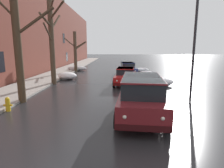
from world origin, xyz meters
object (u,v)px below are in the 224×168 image
suv_maroon_approaching_near_lane (141,95)px  fire_hydrant (8,104)px  bare_tree_far_down_block (76,50)px  sedan_red_parked_kerbside_close (125,76)px  street_lamp_post (195,41)px  sedan_darkblue_parked_kerbside_mid (128,68)px  bare_tree_second_along_sidewalk (18,44)px  bare_tree_mid_block (52,37)px

suv_maroon_approaching_near_lane → fire_hydrant: bearing=175.0°
bare_tree_far_down_block → fire_hydrant: bearing=-89.8°
sedan_red_parked_kerbside_close → street_lamp_post: 6.72m
street_lamp_post → sedan_red_parked_kerbside_close: bearing=125.5°
suv_maroon_approaching_near_lane → fire_hydrant: (-6.42, 0.56, -0.63)m
sedan_darkblue_parked_kerbside_mid → bare_tree_far_down_block: bearing=156.2°
bare_tree_second_along_sidewalk → suv_maroon_approaching_near_lane: bearing=-18.8°
bare_tree_far_down_block → street_lamp_post: bearing=-55.8°
bare_tree_mid_block → fire_hydrant: size_ratio=10.36×
bare_tree_second_along_sidewalk → fire_hydrant: bare_tree_second_along_sidewalk is taller
bare_tree_second_along_sidewalk → bare_tree_far_down_block: bare_tree_second_along_sidewalk is taller
suv_maroon_approaching_near_lane → street_lamp_post: size_ratio=0.80×
suv_maroon_approaching_near_lane → sedan_red_parked_kerbside_close: suv_maroon_approaching_near_lane is taller
sedan_red_parked_kerbside_close → suv_maroon_approaching_near_lane: bearing=-87.4°
bare_tree_far_down_block → sedan_red_parked_kerbside_close: bare_tree_far_down_block is taller
bare_tree_mid_block → sedan_darkblue_parked_kerbside_mid: bearing=42.9°
fire_hydrant → bare_tree_second_along_sidewalk: bearing=91.9°
bare_tree_second_along_sidewalk → street_lamp_post: bearing=2.8°
suv_maroon_approaching_near_lane → sedan_red_parked_kerbside_close: 7.71m
bare_tree_mid_block → bare_tree_far_down_block: (0.00, 9.17, -1.19)m
bare_tree_far_down_block → sedan_red_parked_kerbside_close: bearing=-56.5°
bare_tree_mid_block → sedan_darkblue_parked_kerbside_mid: 9.67m
bare_tree_far_down_block → sedan_darkblue_parked_kerbside_mid: size_ratio=1.20×
bare_tree_second_along_sidewalk → fire_hydrant: 3.35m
bare_tree_far_down_block → sedan_red_parked_kerbside_close: (6.12, -9.24, -2.01)m
sedan_darkblue_parked_kerbside_mid → fire_hydrant: (-6.63, -13.43, -0.40)m
fire_hydrant → bare_tree_far_down_block: bearing=90.2°
suv_maroon_approaching_near_lane → sedan_darkblue_parked_kerbside_mid: suv_maroon_approaching_near_lane is taller
bare_tree_mid_block → street_lamp_post: 10.97m
bare_tree_mid_block → sedan_red_parked_kerbside_close: 6.91m
bare_tree_mid_block → suv_maroon_approaching_near_lane: bare_tree_mid_block is taller
bare_tree_far_down_block → sedan_darkblue_parked_kerbside_mid: 7.57m
sedan_red_parked_kerbside_close → sedan_darkblue_parked_kerbside_mid: size_ratio=0.99×
suv_maroon_approaching_near_lane → sedan_darkblue_parked_kerbside_mid: 13.99m
bare_tree_mid_block → bare_tree_far_down_block: 9.24m
bare_tree_far_down_block → bare_tree_second_along_sidewalk: bearing=-90.0°
bare_tree_far_down_block → street_lamp_post: 17.25m
bare_tree_second_along_sidewalk → sedan_red_parked_kerbside_close: 8.61m
suv_maroon_approaching_near_lane → street_lamp_post: bearing=39.8°
bare_tree_second_along_sidewalk → fire_hydrant: size_ratio=8.87×
fire_hydrant → sedan_darkblue_parked_kerbside_mid: bearing=63.7°
street_lamp_post → bare_tree_mid_block: bearing=152.3°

